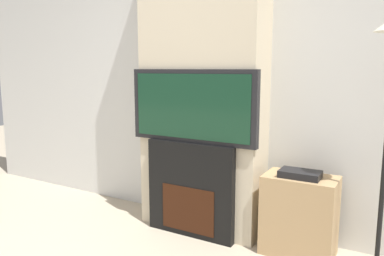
# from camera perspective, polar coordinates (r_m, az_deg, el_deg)

# --- Properties ---
(wall_back) EXTENTS (6.00, 0.06, 2.70)m
(wall_back) POSITION_cam_1_polar(r_m,az_deg,el_deg) (3.28, 3.33, 8.80)
(wall_back) COLOR silver
(wall_back) RESTS_ON ground_plane
(chimney_breast) EXTENTS (1.05, 0.35, 2.70)m
(chimney_breast) POSITION_cam_1_polar(r_m,az_deg,el_deg) (3.10, 1.62, 8.79)
(chimney_breast) COLOR beige
(chimney_breast) RESTS_ON ground_plane
(fireplace) EXTENTS (0.77, 0.15, 0.78)m
(fireplace) POSITION_cam_1_polar(r_m,az_deg,el_deg) (3.11, -0.01, -9.29)
(fireplace) COLOR black
(fireplace) RESTS_ON ground_plane
(television) EXTENTS (1.10, 0.07, 0.58)m
(television) POSITION_cam_1_polar(r_m,az_deg,el_deg) (2.96, -0.03, 3.32)
(television) COLOR black
(television) RESTS_ON fireplace
(media_stand) EXTENTS (0.52, 0.32, 0.64)m
(media_stand) POSITION_cam_1_polar(r_m,az_deg,el_deg) (2.93, 16.02, -12.53)
(media_stand) COLOR tan
(media_stand) RESTS_ON ground_plane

